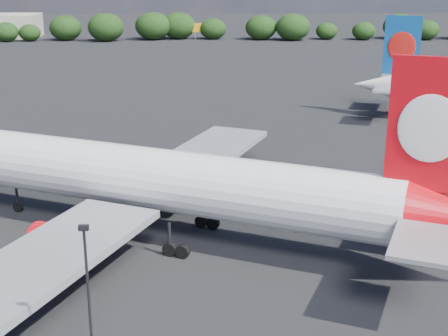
{
  "coord_description": "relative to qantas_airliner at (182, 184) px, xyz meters",
  "views": [
    {
      "loc": [
        14.3,
        -36.66,
        23.69
      ],
      "look_at": [
        16.0,
        12.0,
        8.0
      ],
      "focal_mm": 50.0,
      "sensor_mm": 36.0,
      "label": 1
    }
  ],
  "objects": [
    {
      "name": "billboard_yellow",
      "position": [
        -0.4,
        166.52,
        -1.52
      ],
      "size": [
        5.0,
        0.3,
        5.5
      ],
      "color": "orange",
      "rests_on": "ground"
    },
    {
      "name": "qantas_airliner",
      "position": [
        0.0,
        0.0,
        0.0
      ],
      "size": [
        51.54,
        49.68,
        17.69
      ],
      "color": "white",
      "rests_on": "ground"
    },
    {
      "name": "highway_sign",
      "position": [
        -30.4,
        160.52,
        -2.26
      ],
      "size": [
        6.0,
        0.3,
        4.5
      ],
      "color": "#14661F",
      "rests_on": "ground"
    },
    {
      "name": "apron_lamp_post",
      "position": [
        -4.53,
        -21.25,
        0.56
      ],
      "size": [
        0.55,
        0.3,
        10.6
      ],
      "color": "black",
      "rests_on": "ground"
    },
    {
      "name": "horizon_treeline",
      "position": [
        2.76,
        164.23,
        -1.28
      ],
      "size": [
        202.01,
        16.66,
        9.35
      ],
      "color": "black",
      "rests_on": "ground"
    },
    {
      "name": "ground",
      "position": [
        -12.4,
        44.52,
        -5.39
      ],
      "size": [
        500.0,
        500.0,
        0.0
      ],
      "primitive_type": "plane",
      "color": "black",
      "rests_on": "ground"
    }
  ]
}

